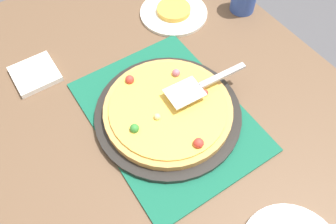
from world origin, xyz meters
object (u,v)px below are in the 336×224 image
at_px(pizza_server, 201,86).
at_px(plate_near_left, 174,13).
at_px(pizza, 168,109).
at_px(pizza_pan, 168,113).
at_px(napkin_stack, 35,74).
at_px(served_slice_left, 174,10).

bearing_deg(pizza_server, plate_near_left, -22.69).
distance_m(pizza, plate_near_left, 0.40).
xyz_separation_m(pizza_pan, pizza, (0.00, 0.00, 0.02)).
distance_m(pizza_server, napkin_stack, 0.47).
xyz_separation_m(served_slice_left, pizza_server, (-0.33, 0.14, 0.05)).
xyz_separation_m(plate_near_left, napkin_stack, (-0.00, 0.48, 0.00)).
relative_size(pizza_pan, served_slice_left, 3.45).
xyz_separation_m(served_slice_left, napkin_stack, (-0.00, 0.48, -0.01)).
height_order(pizza, napkin_stack, pizza).
bearing_deg(pizza, plate_near_left, -35.90).
bearing_deg(pizza, served_slice_left, -35.90).
xyz_separation_m(plate_near_left, served_slice_left, (0.00, -0.00, 0.01)).
height_order(pizza, served_slice_left, pizza).
bearing_deg(served_slice_left, plate_near_left, 90.00).
height_order(plate_near_left, served_slice_left, served_slice_left).
bearing_deg(pizza_server, pizza, 87.35).
distance_m(pizza, served_slice_left, 0.40).
relative_size(pizza_server, napkin_stack, 1.93).
height_order(pizza_pan, served_slice_left, served_slice_left).
distance_m(served_slice_left, pizza_server, 0.36).
height_order(pizza_server, napkin_stack, pizza_server).
height_order(pizza_pan, napkin_stack, pizza_pan).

